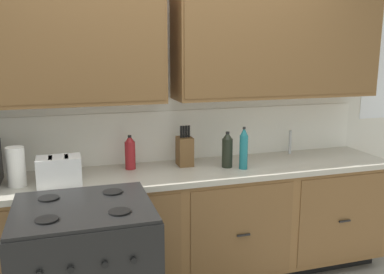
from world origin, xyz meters
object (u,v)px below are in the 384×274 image
at_px(paper_towel_roll, 16,167).
at_px(knife_block, 185,151).
at_px(toaster, 59,171).
at_px(bottle_red, 130,153).
at_px(bottle_dark, 227,150).
at_px(bottle_teal, 244,149).

bearing_deg(paper_towel_roll, knife_block, 7.78).
distance_m(toaster, paper_towel_roll, 0.27).
height_order(toaster, bottle_red, bottle_red).
bearing_deg(bottle_red, knife_block, -3.16).
bearing_deg(toaster, knife_block, 13.46).
xyz_separation_m(knife_block, bottle_dark, (0.29, -0.14, 0.02)).
xyz_separation_m(paper_towel_roll, bottle_dark, (1.47, 0.02, 0.00)).
height_order(knife_block, bottle_dark, knife_block).
bearing_deg(toaster, bottle_teal, -0.10).
bearing_deg(bottle_dark, bottle_teal, -38.04).
xyz_separation_m(knife_block, bottle_teal, (0.39, -0.22, 0.04)).
bearing_deg(paper_towel_roll, bottle_teal, -2.19).
relative_size(knife_block, paper_towel_roll, 1.19).
bearing_deg(paper_towel_roll, bottle_red, 13.51).
distance_m(paper_towel_roll, bottle_red, 0.79).
xyz_separation_m(knife_block, bottle_red, (-0.41, 0.02, 0.01)).
height_order(paper_towel_roll, bottle_dark, bottle_dark).
height_order(toaster, paper_towel_roll, paper_towel_roll).
xyz_separation_m(toaster, bottle_red, (0.50, 0.24, 0.03)).
xyz_separation_m(bottle_dark, bottle_red, (-0.71, 0.17, -0.01)).
bearing_deg(bottle_red, toaster, -154.25).
bearing_deg(knife_block, bottle_red, 176.84).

